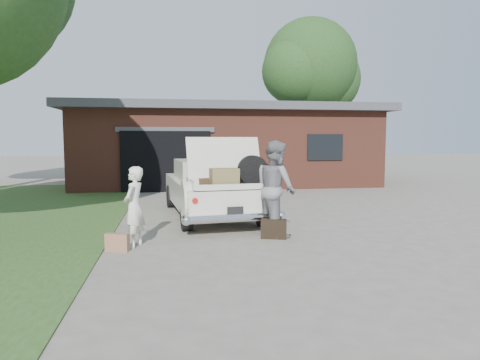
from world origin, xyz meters
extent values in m
plane|color=gray|center=(0.00, 0.00, 0.00)|extent=(90.00, 90.00, 0.00)
cube|color=brown|center=(1.00, 11.50, 1.50)|extent=(12.00, 7.00, 3.00)
cube|color=#4C4C51|center=(1.00, 11.50, 3.15)|extent=(12.80, 7.80, 0.30)
cube|color=black|center=(-1.50, 8.05, 1.10)|extent=(3.20, 0.30, 2.20)
cube|color=#4C4C51|center=(-1.50, 7.98, 2.25)|extent=(3.50, 0.12, 0.18)
cube|color=black|center=(4.50, 7.98, 1.60)|extent=(1.40, 0.08, 1.00)
cylinder|color=#38281E|center=(6.34, 15.47, 2.39)|extent=(0.44, 0.44, 4.78)
sphere|color=#305422|center=(6.34, 15.47, 5.97)|extent=(5.11, 5.11, 5.11)
sphere|color=#305422|center=(7.49, 15.98, 5.29)|extent=(3.84, 3.84, 3.84)
sphere|color=#305422|center=(5.32, 14.83, 5.55)|extent=(3.58, 3.58, 3.58)
cube|color=beige|center=(-0.36, 2.84, 0.59)|extent=(2.25, 4.87, 0.61)
cube|color=beige|center=(-0.39, 3.12, 1.13)|extent=(1.74, 2.03, 0.49)
cube|color=black|center=(-0.48, 4.02, 1.11)|extent=(1.46, 0.22, 0.42)
cube|color=black|center=(-0.30, 2.23, 1.11)|extent=(1.46, 0.22, 0.42)
cylinder|color=black|center=(-1.03, 1.16, 0.31)|extent=(0.27, 0.64, 0.62)
cylinder|color=black|center=(0.62, 1.33, 0.31)|extent=(0.27, 0.64, 0.62)
cylinder|color=black|center=(-1.34, 4.36, 0.31)|extent=(0.27, 0.64, 0.62)
cylinder|color=black|center=(0.31, 4.52, 0.31)|extent=(0.27, 0.64, 0.62)
cylinder|color=silver|center=(-0.12, 0.44, 0.38)|extent=(1.94, 0.36, 0.17)
cylinder|color=#A5140F|center=(-0.90, 0.43, 0.74)|extent=(0.12, 0.11, 0.11)
cylinder|color=#A5140F|center=(0.64, 0.59, 0.74)|extent=(0.12, 0.11, 0.11)
cube|color=black|center=(-0.12, 0.43, 0.52)|extent=(0.32, 0.05, 0.16)
cube|color=black|center=(-0.18, 1.06, 0.92)|extent=(1.56, 1.18, 0.04)
cube|color=beige|center=(-0.94, 0.98, 1.01)|extent=(0.16, 1.04, 0.17)
cube|color=beige|center=(0.57, 1.13, 1.01)|extent=(0.16, 1.04, 0.17)
cube|color=beige|center=(-0.13, 0.54, 0.97)|extent=(1.51, 0.20, 0.11)
cube|color=beige|center=(-0.21, 1.37, 1.44)|extent=(1.62, 0.60, 1.02)
cube|color=#4C3320|center=(-0.53, 1.23, 1.02)|extent=(0.54, 0.37, 0.16)
cube|color=olive|center=(-0.28, 0.83, 1.13)|extent=(0.59, 0.41, 0.38)
cube|color=black|center=(-0.20, 1.22, 1.03)|extent=(0.66, 0.46, 0.19)
cube|color=brown|center=(-0.10, 1.25, 1.17)|extent=(0.42, 0.30, 0.14)
cylinder|color=black|center=(0.34, 1.06, 1.25)|extent=(0.65, 0.21, 0.63)
imported|color=white|center=(-1.99, -0.01, 0.71)|extent=(0.49, 0.60, 1.42)
imported|color=gray|center=(0.70, 0.51, 0.94)|extent=(0.94, 1.07, 1.88)
cube|color=#9D6A50|center=(-2.26, -0.30, 0.15)|extent=(0.42, 0.24, 0.31)
cube|color=black|center=(0.59, 0.19, 0.19)|extent=(0.51, 0.30, 0.37)
camera|label=1|loc=(-1.35, -7.65, 1.89)|focal=32.00mm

